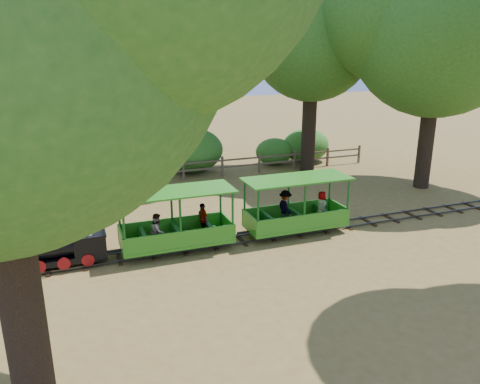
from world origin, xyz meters
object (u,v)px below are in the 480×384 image
object	(u,v)px
carriage_front	(177,229)
carriage_rear	(296,212)
locomotive	(57,213)
fence	(203,167)

from	to	relation	value
carriage_front	carriage_rear	xyz separation A→B (m)	(4.19, 0.04, 0.03)
locomotive	carriage_front	xyz separation A→B (m)	(3.42, -0.10, -0.92)
locomotive	carriage_front	distance (m)	3.55
carriage_front	fence	size ratio (longest dim) A/B	0.20
locomotive	carriage_front	size ratio (longest dim) A/B	0.81
locomotive	fence	bearing A→B (deg)	50.22
carriage_rear	fence	xyz separation A→B (m)	(-1.01, 7.99, -0.21)
carriage_rear	fence	bearing A→B (deg)	97.19
carriage_rear	fence	distance (m)	8.06
carriage_front	fence	xyz separation A→B (m)	(3.18, 8.03, -0.18)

